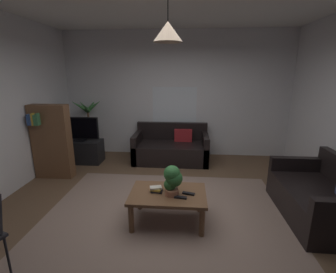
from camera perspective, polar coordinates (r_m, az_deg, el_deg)
The scene contains 18 objects.
floor at distance 3.66m, azimuth -0.40°, elevation -17.50°, with size 5.23×5.16×0.02m, color brown.
rug at distance 3.49m, azimuth -0.71°, elevation -19.07°, with size 3.40×2.84×0.01m, color gray.
wall_back at distance 5.71m, azimuth 1.93°, elevation 9.87°, with size 5.35×0.06×2.89m, color silver.
window_pane at distance 5.72m, azimuth 1.55°, elevation 6.96°, with size 1.04×0.01×0.95m, color white.
couch_under_window at distance 5.44m, azimuth 0.77°, elevation -3.02°, with size 1.65×0.87×0.82m.
couch_right_side at distance 3.98m, azimuth 32.53°, elevation -12.58°, with size 0.87×1.45×0.82m.
coffee_table at distance 3.27m, azimuth -0.02°, elevation -14.29°, with size 1.00×0.66×0.43m.
book_on_table_0 at distance 3.25m, azimuth -2.71°, elevation -12.88°, with size 0.15×0.10×0.02m, color black.
book_on_table_1 at distance 3.25m, azimuth -2.89°, elevation -12.42°, with size 0.14×0.11×0.03m, color gold.
book_on_table_2 at distance 3.24m, azimuth -2.93°, elevation -12.05°, with size 0.15×0.09×0.02m, color beige.
remote_on_table_0 at distance 3.21m, azimuth 4.92°, elevation -13.38°, with size 0.05×0.16×0.02m, color black.
remote_on_table_1 at distance 3.11m, azimuth 3.01°, elevation -14.30°, with size 0.05×0.16×0.02m, color black.
potted_plant_on_table at distance 3.11m, azimuth 1.08°, elevation -10.08°, with size 0.25×0.22×0.39m.
tv_stand at distance 5.70m, azimuth -19.87°, elevation -3.33°, with size 0.90×0.44×0.50m, color black.
tv at distance 5.54m, azimuth -20.44°, elevation 1.74°, with size 0.86×0.16×0.53m.
potted_palm_corner at distance 6.08m, azimuth -18.21°, elevation 1.08°, with size 0.71×0.75×1.37m.
bookshelf_corner at distance 4.98m, azimuth -26.02°, elevation -1.03°, with size 0.70×0.31×1.40m.
pendant_lamp at distance 2.88m, azimuth -0.02°, elevation 23.74°, with size 0.33×0.33×0.60m.
Camera 1 is at (0.28, -3.07, 1.96)m, focal length 25.57 mm.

